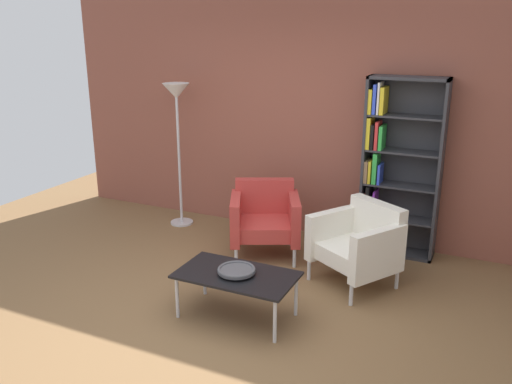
{
  "coord_description": "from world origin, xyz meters",
  "views": [
    {
      "loc": [
        2.02,
        -3.36,
        2.41
      ],
      "look_at": [
        0.05,
        0.84,
        0.95
      ],
      "focal_mm": 37.78,
      "sensor_mm": 36.0,
      "label": 1
    }
  ],
  "objects_px": {
    "floor_lamp_torchiere": "(177,108)",
    "armchair_by_bookshelf": "(359,243)",
    "decorative_bowl": "(237,270)",
    "armchair_near_window": "(265,217)",
    "coffee_table_low": "(237,277)",
    "bookshelf_tall": "(394,168)"
  },
  "relations": [
    {
      "from": "floor_lamp_torchiere",
      "to": "armchair_by_bookshelf",
      "type": "bearing_deg",
      "value": -15.16
    },
    {
      "from": "decorative_bowl",
      "to": "armchair_by_bookshelf",
      "type": "height_order",
      "value": "armchair_by_bookshelf"
    },
    {
      "from": "armchair_near_window",
      "to": "coffee_table_low",
      "type": "bearing_deg",
      "value": -100.99
    },
    {
      "from": "bookshelf_tall",
      "to": "armchair_near_window",
      "type": "height_order",
      "value": "bookshelf_tall"
    },
    {
      "from": "armchair_by_bookshelf",
      "to": "floor_lamp_torchiere",
      "type": "xyz_separation_m",
      "value": [
        -2.42,
        0.66,
        1.03
      ]
    },
    {
      "from": "decorative_bowl",
      "to": "armchair_by_bookshelf",
      "type": "relative_size",
      "value": 0.34
    },
    {
      "from": "bookshelf_tall",
      "to": "armchair_near_window",
      "type": "bearing_deg",
      "value": -151.71
    },
    {
      "from": "coffee_table_low",
      "to": "armchair_near_window",
      "type": "distance_m",
      "value": 1.36
    },
    {
      "from": "bookshelf_tall",
      "to": "coffee_table_low",
      "type": "xyz_separation_m",
      "value": [
        -0.88,
        -1.96,
        -0.58
      ]
    },
    {
      "from": "floor_lamp_torchiere",
      "to": "decorative_bowl",
      "type": "bearing_deg",
      "value": -46.06
    },
    {
      "from": "coffee_table_low",
      "to": "armchair_by_bookshelf",
      "type": "bearing_deg",
      "value": 54.07
    },
    {
      "from": "decorative_bowl",
      "to": "armchair_near_window",
      "type": "xyz_separation_m",
      "value": [
        -0.33,
        1.32,
        -0.02
      ]
    },
    {
      "from": "armchair_by_bookshelf",
      "to": "floor_lamp_torchiere",
      "type": "bearing_deg",
      "value": -163.4
    },
    {
      "from": "coffee_table_low",
      "to": "floor_lamp_torchiere",
      "type": "bearing_deg",
      "value": 133.94
    },
    {
      "from": "floor_lamp_torchiere",
      "to": "armchair_near_window",
      "type": "bearing_deg",
      "value": -16.79
    },
    {
      "from": "coffee_table_low",
      "to": "floor_lamp_torchiere",
      "type": "xyz_separation_m",
      "value": [
        -1.65,
        1.71,
        1.08
      ]
    },
    {
      "from": "armchair_near_window",
      "to": "armchair_by_bookshelf",
      "type": "height_order",
      "value": "same"
    },
    {
      "from": "armchair_by_bookshelf",
      "to": "decorative_bowl",
      "type": "bearing_deg",
      "value": -94.17
    },
    {
      "from": "coffee_table_low",
      "to": "armchair_near_window",
      "type": "xyz_separation_m",
      "value": [
        -0.33,
        1.32,
        0.05
      ]
    },
    {
      "from": "coffee_table_low",
      "to": "decorative_bowl",
      "type": "distance_m",
      "value": 0.07
    },
    {
      "from": "bookshelf_tall",
      "to": "armchair_by_bookshelf",
      "type": "xyz_separation_m",
      "value": [
        -0.11,
        -0.91,
        -0.53
      ]
    },
    {
      "from": "coffee_table_low",
      "to": "armchair_by_bookshelf",
      "type": "xyz_separation_m",
      "value": [
        0.77,
        1.06,
        0.05
      ]
    }
  ]
}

